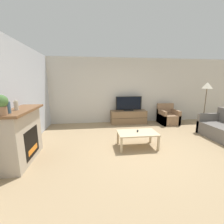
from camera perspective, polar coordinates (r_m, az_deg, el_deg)
ground_plane at (r=4.13m, az=13.85°, el=-13.73°), size 24.00×24.00×0.00m
wall_back at (r=6.48m, az=5.33°, el=8.03°), size 12.00×0.06×2.70m
wall_left at (r=3.92m, az=-34.47°, el=3.81°), size 0.06×12.00×2.70m
fireplace at (r=3.82m, az=-31.19°, el=-7.62°), size 0.52×1.38×1.17m
mantel_vase_left at (r=3.30m, az=-35.00°, el=1.53°), size 0.10×0.10×0.25m
mantel_vase_centre_left at (r=3.58m, az=-32.72°, el=2.15°), size 0.08×0.08×0.21m
potted_plant at (r=3.14m, az=-36.61°, el=2.51°), size 0.22×0.22×0.35m
tv_stand at (r=6.35m, az=6.27°, el=-1.89°), size 1.48×0.48×0.55m
tv at (r=6.25m, az=6.38°, el=3.03°), size 1.08×0.18×0.59m
armchair at (r=6.72m, az=20.47°, el=-1.82°), size 0.70×0.76×0.82m
coffee_table at (r=4.09m, az=9.63°, el=-8.29°), size 1.04×0.61×0.41m
remote at (r=4.14m, az=9.72°, el=-7.15°), size 0.09×0.15×0.02m
floor_lamp at (r=6.26m, az=32.45°, el=7.54°), size 0.35×0.35×1.72m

